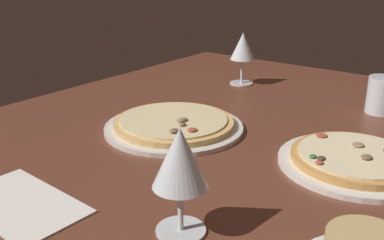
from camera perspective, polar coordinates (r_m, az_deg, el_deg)
The scene contains 7 objects.
dining_table at distance 94.61cm, azimuth 2.45°, elevation -3.28°, with size 150.00×110.00×4.00cm, color brown.
pizza_main at distance 97.26cm, azimuth -2.37°, elevation -0.59°, with size 30.93×30.93×3.40cm.
pizza_side at distance 85.60cm, azimuth 20.51°, elevation -4.91°, with size 27.80×27.80×3.20cm.
wine_glass_far at distance 132.75cm, azimuth 6.64°, elevation 9.33°, with size 7.33×7.33×15.66cm.
wine_glass_near at distance 57.31cm, azimuth -1.56°, elevation -5.42°, with size 7.65×7.65×15.53cm.
water_glass at distance 117.02cm, azimuth 23.59°, elevation 2.76°, with size 7.42×7.42×9.06cm.
paper_menu at distance 73.62cm, azimuth -21.52°, elevation -10.13°, with size 12.38×21.82×0.30cm, color white.
Camera 1 is at (71.46, 49.45, 39.40)cm, focal length 40.81 mm.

